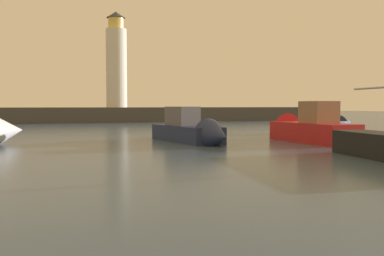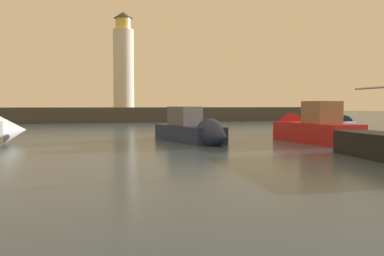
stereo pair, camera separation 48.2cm
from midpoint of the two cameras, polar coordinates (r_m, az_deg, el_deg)
name	(u,v)px [view 1 (the left image)]	position (r m, az deg, el deg)	size (l,w,h in m)	color
ground_plane	(143,137)	(28.22, -7.27, -1.20)	(220.00, 220.00, 0.00)	#384C60
breakwater	(102,115)	(53.65, -12.58, 1.80)	(63.52, 4.83, 1.88)	#423F3D
lighthouse	(116,62)	(54.14, -10.72, 8.95)	(2.63, 2.63, 12.19)	silver
motorboat_0	(194,131)	(23.34, -0.28, -0.46)	(3.22, 7.11, 2.46)	#1E284C
motorboat_2	(302,128)	(25.53, 14.48, -0.07)	(2.57, 7.36, 2.77)	#B21E1E
motorboat_3	(328,124)	(34.13, 18.02, 0.58)	(6.72, 4.13, 2.49)	#1E284C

